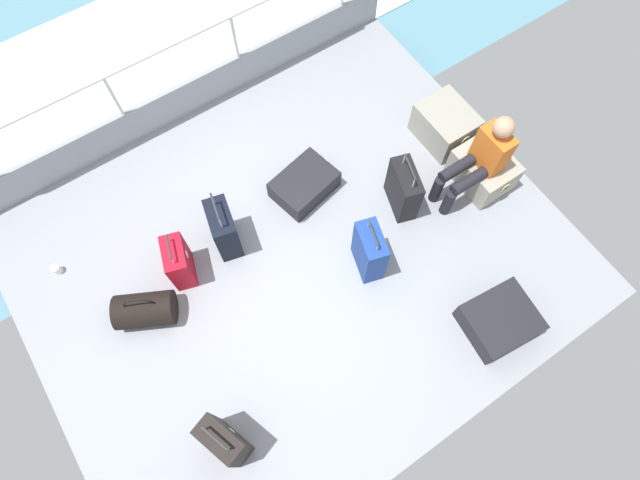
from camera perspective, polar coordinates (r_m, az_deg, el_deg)
name	(u,v)px	position (r m, az deg, el deg)	size (l,w,h in m)	color
ground_plane	(294,257)	(5.32, -2.86, -1.86)	(4.40, 5.20, 0.06)	gray
gunwale_port	(187,98)	(6.18, -14.28, 14.81)	(0.06, 5.20, 0.45)	gray
railing_port	(174,62)	(5.77, -15.60, 18.19)	(0.04, 4.20, 1.02)	silver
sea_wake	(145,52)	(7.56, -18.52, 18.86)	(12.00, 12.00, 0.01)	#598C9E
cargo_crate_0	(445,125)	(5.97, 13.48, 12.13)	(0.64, 0.49, 0.41)	gray
cargo_crate_1	(483,170)	(5.78, 17.38, 7.33)	(0.64, 0.48, 0.38)	#9E9989
passenger_seated	(480,159)	(5.38, 17.07, 8.48)	(0.34, 0.66, 1.08)	orange
suitcase_0	(179,262)	(5.15, -15.12, -2.35)	(0.41, 0.30, 0.65)	#B70C1E
suitcase_1	(403,189)	(5.35, 9.09, 5.47)	(0.49, 0.33, 0.74)	black
suitcase_2	(369,251)	(4.98, 5.41, -1.25)	(0.44, 0.31, 0.75)	navy
suitcase_3	(224,229)	(5.16, -10.45, 1.19)	(0.46, 0.31, 0.80)	black
suitcase_4	(224,441)	(4.64, -10.39, -20.77)	(0.44, 0.31, 0.80)	black
suitcase_5	(304,185)	(5.51, -1.72, 6.07)	(0.58, 0.72, 0.25)	black
suitcase_6	(499,320)	(5.22, 19.00, -8.31)	(0.62, 0.68, 0.26)	black
duffel_bag	(145,310)	(5.20, -18.56, -7.23)	(0.54, 0.64, 0.48)	black
paper_cup	(57,269)	(5.80, -26.78, -2.89)	(0.08, 0.08, 0.10)	white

